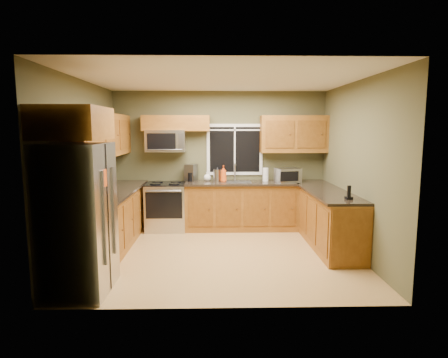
{
  "coord_description": "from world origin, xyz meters",
  "views": [
    {
      "loc": [
        -0.1,
        -5.7,
        1.97
      ],
      "look_at": [
        0.05,
        0.35,
        1.15
      ],
      "focal_mm": 30.0,
      "sensor_mm": 36.0,
      "label": 1
    }
  ],
  "objects_px": {
    "range": "(166,206)",
    "cordless_phone": "(349,195)",
    "toaster_oven": "(288,175)",
    "kettle": "(217,175)",
    "microwave": "(166,141)",
    "soap_bottle_a": "(223,174)",
    "paper_towel_roll": "(266,174)",
    "refrigerator": "(78,219)",
    "coffee_maker": "(191,173)",
    "soap_bottle_c": "(207,176)"
  },
  "relations": [
    {
      "from": "refrigerator",
      "to": "coffee_maker",
      "type": "distance_m",
      "value": 3.17
    },
    {
      "from": "toaster_oven",
      "to": "soap_bottle_c",
      "type": "xyz_separation_m",
      "value": [
        -1.55,
        0.26,
        -0.05
      ]
    },
    {
      "from": "range",
      "to": "paper_towel_roll",
      "type": "distance_m",
      "value": 2.04
    },
    {
      "from": "paper_towel_roll",
      "to": "range",
      "type": "bearing_deg",
      "value": -176.74
    },
    {
      "from": "kettle",
      "to": "microwave",
      "type": "bearing_deg",
      "value": 179.6
    },
    {
      "from": "microwave",
      "to": "coffee_maker",
      "type": "distance_m",
      "value": 0.8
    },
    {
      "from": "refrigerator",
      "to": "paper_towel_roll",
      "type": "bearing_deg",
      "value": 47.51
    },
    {
      "from": "microwave",
      "to": "soap_bottle_a",
      "type": "height_order",
      "value": "microwave"
    },
    {
      "from": "range",
      "to": "toaster_oven",
      "type": "height_order",
      "value": "toaster_oven"
    },
    {
      "from": "paper_towel_roll",
      "to": "refrigerator",
      "type": "bearing_deg",
      "value": -132.49
    },
    {
      "from": "coffee_maker",
      "to": "soap_bottle_a",
      "type": "xyz_separation_m",
      "value": [
        0.64,
        -0.14,
        0.01
      ]
    },
    {
      "from": "microwave",
      "to": "toaster_oven",
      "type": "bearing_deg",
      "value": -5.05
    },
    {
      "from": "range",
      "to": "toaster_oven",
      "type": "xyz_separation_m",
      "value": [
        2.35,
        -0.07,
        0.61
      ]
    },
    {
      "from": "soap_bottle_a",
      "to": "cordless_phone",
      "type": "height_order",
      "value": "soap_bottle_a"
    },
    {
      "from": "toaster_oven",
      "to": "kettle",
      "type": "height_order",
      "value": "kettle"
    },
    {
      "from": "refrigerator",
      "to": "paper_towel_roll",
      "type": "relative_size",
      "value": 6.23
    },
    {
      "from": "refrigerator",
      "to": "kettle",
      "type": "height_order",
      "value": "refrigerator"
    },
    {
      "from": "cordless_phone",
      "to": "toaster_oven",
      "type": "bearing_deg",
      "value": 107.56
    },
    {
      "from": "toaster_oven",
      "to": "paper_towel_roll",
      "type": "height_order",
      "value": "paper_towel_roll"
    },
    {
      "from": "kettle",
      "to": "cordless_phone",
      "type": "height_order",
      "value": "kettle"
    },
    {
      "from": "microwave",
      "to": "soap_bottle_c",
      "type": "xyz_separation_m",
      "value": [
        0.8,
        0.05,
        -0.7
      ]
    },
    {
      "from": "toaster_oven",
      "to": "soap_bottle_c",
      "type": "relative_size",
      "value": 2.8
    },
    {
      "from": "microwave",
      "to": "toaster_oven",
      "type": "relative_size",
      "value": 1.49
    },
    {
      "from": "microwave",
      "to": "soap_bottle_a",
      "type": "xyz_separation_m",
      "value": [
        1.12,
        -0.1,
        -0.63
      ]
    },
    {
      "from": "kettle",
      "to": "paper_towel_roll",
      "type": "height_order",
      "value": "paper_towel_roll"
    },
    {
      "from": "microwave",
      "to": "toaster_oven",
      "type": "xyz_separation_m",
      "value": [
        2.35,
        -0.21,
        -0.65
      ]
    },
    {
      "from": "range",
      "to": "cordless_phone",
      "type": "height_order",
      "value": "cordless_phone"
    },
    {
      "from": "refrigerator",
      "to": "cordless_phone",
      "type": "height_order",
      "value": "refrigerator"
    },
    {
      "from": "range",
      "to": "kettle",
      "type": "height_order",
      "value": "kettle"
    },
    {
      "from": "coffee_maker",
      "to": "soap_bottle_a",
      "type": "height_order",
      "value": "coffee_maker"
    },
    {
      "from": "microwave",
      "to": "paper_towel_roll",
      "type": "height_order",
      "value": "microwave"
    },
    {
      "from": "microwave",
      "to": "kettle",
      "type": "xyz_separation_m",
      "value": [
        1.0,
        -0.01,
        -0.66
      ]
    },
    {
      "from": "range",
      "to": "kettle",
      "type": "bearing_deg",
      "value": 7.36
    },
    {
      "from": "soap_bottle_c",
      "to": "cordless_phone",
      "type": "relative_size",
      "value": 0.89
    },
    {
      "from": "microwave",
      "to": "soap_bottle_c",
      "type": "relative_size",
      "value": 4.16
    },
    {
      "from": "refrigerator",
      "to": "microwave",
      "type": "distance_m",
      "value": 3.1
    },
    {
      "from": "toaster_oven",
      "to": "coffee_maker",
      "type": "xyz_separation_m",
      "value": [
        -1.87,
        0.24,
        0.02
      ]
    },
    {
      "from": "coffee_maker",
      "to": "kettle",
      "type": "relative_size",
      "value": 1.17
    },
    {
      "from": "soap_bottle_c",
      "to": "cordless_phone",
      "type": "distance_m",
      "value": 2.92
    },
    {
      "from": "range",
      "to": "coffee_maker",
      "type": "xyz_separation_m",
      "value": [
        0.48,
        0.17,
        0.63
      ]
    },
    {
      "from": "kettle",
      "to": "soap_bottle_c",
      "type": "distance_m",
      "value": 0.21
    },
    {
      "from": "soap_bottle_c",
      "to": "cordless_phone",
      "type": "xyz_separation_m",
      "value": [
        2.11,
        -2.02,
        -0.03
      ]
    },
    {
      "from": "microwave",
      "to": "soap_bottle_c",
      "type": "bearing_deg",
      "value": 3.68
    },
    {
      "from": "refrigerator",
      "to": "microwave",
      "type": "height_order",
      "value": "microwave"
    },
    {
      "from": "toaster_oven",
      "to": "paper_towel_roll",
      "type": "relative_size",
      "value": 1.77
    },
    {
      "from": "paper_towel_roll",
      "to": "soap_bottle_c",
      "type": "bearing_deg",
      "value": 176.19
    },
    {
      "from": "refrigerator",
      "to": "soap_bottle_c",
      "type": "height_order",
      "value": "refrigerator"
    },
    {
      "from": "paper_towel_roll",
      "to": "cordless_phone",
      "type": "bearing_deg",
      "value": -63.67
    },
    {
      "from": "range",
      "to": "microwave",
      "type": "xyz_separation_m",
      "value": [
        -0.0,
        0.14,
        1.26
      ]
    },
    {
      "from": "coffee_maker",
      "to": "paper_towel_roll",
      "type": "distance_m",
      "value": 1.47
    }
  ]
}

